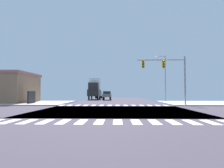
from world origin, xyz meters
The scene contains 10 objects.
ground centered at (0.00, 0.00, -0.03)m, with size 90.00×90.00×0.05m.
sidewalk_corner_ne centered at (13.00, 12.00, 0.07)m, with size 12.00×12.00×0.14m.
sidewalk_corner_nw centered at (-13.00, 12.00, 0.07)m, with size 12.00×12.00×0.14m.
crosswalk_near centered at (-0.25, -7.30, 0.00)m, with size 13.50×2.00×0.01m.
crosswalk_far centered at (-0.25, 7.30, 0.00)m, with size 13.50×2.00×0.01m.
traffic_signal_mast centered at (6.28, 7.09, 4.48)m, with size 5.99×0.55×6.09m.
street_lamp centered at (8.05, 16.15, 4.69)m, with size 1.78×0.32×7.81m.
sedan_nearside_1 centered at (-2.00, 25.59, 1.12)m, with size 1.80×4.30×1.88m.
box_truck_queued_1 centered at (-5.00, 28.78, 2.56)m, with size 2.40×7.20×4.85m.
sedan_trailing_3 centered at (-5.00, 39.08, 1.12)m, with size 1.80×4.30×1.88m.
Camera 1 is at (0.23, -18.70, 1.61)m, focal length 33.20 mm.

